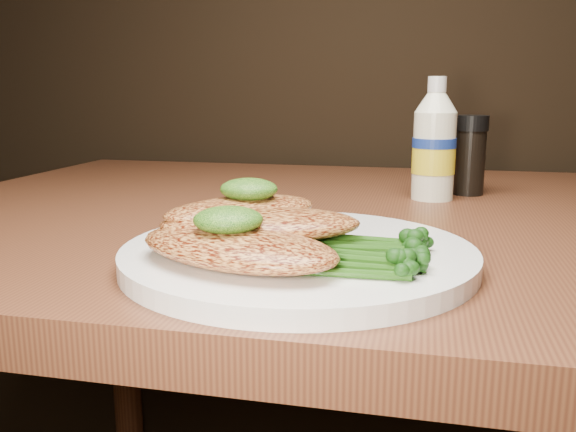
# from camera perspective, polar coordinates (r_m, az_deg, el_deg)

# --- Properties ---
(plate) EXTENTS (0.29, 0.29, 0.02)m
(plate) POSITION_cam_1_polar(r_m,az_deg,el_deg) (0.50, 0.98, -3.68)
(plate) COLOR white
(plate) RESTS_ON dining_table
(chicken_front) EXTENTS (0.19, 0.14, 0.03)m
(chicken_front) POSITION_cam_1_polar(r_m,az_deg,el_deg) (0.45, -4.84, -2.91)
(chicken_front) COLOR #CA8340
(chicken_front) RESTS_ON plate
(chicken_mid) EXTENTS (0.18, 0.12, 0.02)m
(chicken_mid) POSITION_cam_1_polar(r_m,az_deg,el_deg) (0.49, -2.59, -0.78)
(chicken_mid) COLOR #CA8340
(chicken_mid) RESTS_ON plate
(chicken_back) EXTENTS (0.15, 0.15, 0.02)m
(chicken_back) POSITION_cam_1_polar(r_m,az_deg,el_deg) (0.51, -4.39, 0.56)
(chicken_back) COLOR #CA8340
(chicken_back) RESTS_ON plate
(pesto_front) EXTENTS (0.06, 0.06, 0.02)m
(pesto_front) POSITION_cam_1_polar(r_m,az_deg,el_deg) (0.45, -5.64, -0.35)
(pesto_front) COLOR black
(pesto_front) RESTS_ON chicken_front
(pesto_back) EXTENTS (0.06, 0.05, 0.02)m
(pesto_back) POSITION_cam_1_polar(r_m,az_deg,el_deg) (0.51, -3.70, 2.52)
(pesto_back) COLOR black
(pesto_back) RESTS_ON chicken_back
(broccolini_bundle) EXTENTS (0.16, 0.15, 0.02)m
(broccolini_bundle) POSITION_cam_1_polar(r_m,az_deg,el_deg) (0.46, 5.33, -2.90)
(broccolini_bundle) COLOR #1F4A10
(broccolini_bundle) RESTS_ON plate
(mayo_bottle) EXTENTS (0.07, 0.07, 0.16)m
(mayo_bottle) POSITION_cam_1_polar(r_m,az_deg,el_deg) (0.81, 13.58, 7.05)
(mayo_bottle) COLOR white
(mayo_bottle) RESTS_ON dining_table
(pepper_grinder) EXTENTS (0.04, 0.04, 0.11)m
(pepper_grinder) POSITION_cam_1_polar(r_m,az_deg,el_deg) (0.86, 16.72, 5.47)
(pepper_grinder) COLOR black
(pepper_grinder) RESTS_ON dining_table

